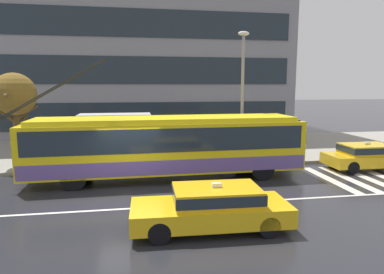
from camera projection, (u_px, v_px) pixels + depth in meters
ground_plane at (130, 197)px, 12.82m from camera, size 160.00×160.00×0.00m
sidewalk_slab at (132, 150)px, 21.68m from camera, size 80.00×10.00×0.14m
crosswalk_stripe_edge_near at (329, 179)px, 15.27m from camera, size 0.44×4.40×0.01m
crosswalk_stripe_inner_a at (348, 178)px, 15.42m from camera, size 0.44×4.40×0.01m
crosswalk_stripe_center at (365, 177)px, 15.57m from camera, size 0.44×4.40×0.01m
crosswalk_stripe_inner_b at (383, 177)px, 15.71m from camera, size 0.44×4.40×0.01m
lane_centre_line at (130, 209)px, 11.65m from camera, size 72.00×0.14×0.01m
trolleybus at (167, 145)px, 15.29m from camera, size 13.07×2.79×5.37m
taxi_ahead_of_bus at (368, 155)px, 17.07m from camera, size 4.36×1.89×1.39m
taxi_oncoming_near at (213, 206)px, 9.93m from camera, size 4.67×1.93×1.39m
bus_shelter at (115, 126)px, 18.62m from camera, size 3.84×1.58×2.52m
pedestrian_at_shelter at (220, 132)px, 17.69m from camera, size 1.50×1.50×2.03m
pedestrian_approaching_curb at (251, 129)px, 18.99m from camera, size 1.05×1.05×1.98m
street_lamp at (243, 86)px, 17.80m from camera, size 0.60×0.32×6.80m
street_tree_bare at (14, 96)px, 17.06m from camera, size 2.19×2.28×4.69m
office_tower_corner_left at (124, 36)px, 32.13m from camera, size 28.10×15.60×17.61m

